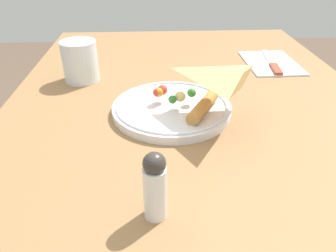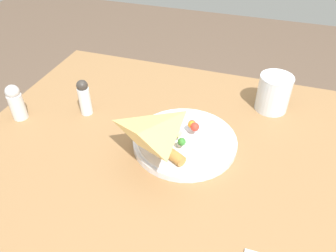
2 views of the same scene
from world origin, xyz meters
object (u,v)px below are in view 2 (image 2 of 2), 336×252
object	(u,v)px
dining_table	(203,196)
plate_pizza	(184,140)
milk_glass	(273,94)
pepper_shaker	(84,97)
salt_shaker	(16,102)

from	to	relation	value
dining_table	plate_pizza	size ratio (longest dim) A/B	4.64
dining_table	milk_glass	distance (m)	0.32
milk_glass	pepper_shaker	distance (m)	0.49
milk_glass	plate_pizza	bearing A→B (deg)	-130.28
dining_table	pepper_shaker	xyz separation A→B (m)	(-0.34, 0.08, 0.16)
milk_glass	dining_table	bearing A→B (deg)	-114.59
dining_table	salt_shaker	distance (m)	0.52
plate_pizza	pepper_shaker	distance (m)	0.28
plate_pizza	milk_glass	size ratio (longest dim) A/B	2.47
milk_glass	pepper_shaker	bearing A→B (deg)	-159.39
plate_pizza	salt_shaker	world-z (taller)	salt_shaker
salt_shaker	pepper_shaker	world-z (taller)	pepper_shaker
plate_pizza	dining_table	bearing A→B (deg)	-35.05
plate_pizza	milk_glass	distance (m)	0.28
salt_shaker	dining_table	bearing A→B (deg)	-1.53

